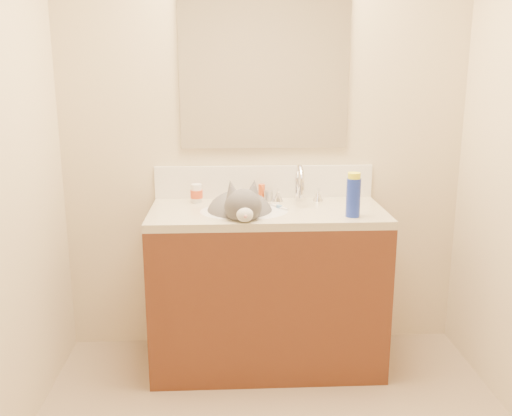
{
  "coord_description": "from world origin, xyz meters",
  "views": [
    {
      "loc": [
        -0.2,
        -1.85,
        1.58
      ],
      "look_at": [
        -0.06,
        0.92,
        0.88
      ],
      "focal_mm": 40.0,
      "sensor_mm": 36.0,
      "label": 1
    }
  ],
  "objects": [
    {
      "name": "room_shell",
      "position": [
        0.0,
        0.0,
        1.49
      ],
      "size": [
        2.24,
        2.54,
        2.52
      ],
      "color": "beige",
      "rests_on": "ground"
    },
    {
      "name": "vanity_cabinet",
      "position": [
        0.0,
        0.97,
        0.41
      ],
      "size": [
        1.2,
        0.55,
        0.82
      ],
      "primitive_type": "cube",
      "color": "#532816",
      "rests_on": "ground"
    },
    {
      "name": "counter_slab",
      "position": [
        0.0,
        0.97,
        0.84
      ],
      "size": [
        1.2,
        0.55,
        0.04
      ],
      "primitive_type": "cube",
      "color": "#C0B497",
      "rests_on": "vanity_cabinet"
    },
    {
      "name": "basin",
      "position": [
        -0.12,
        0.94,
        0.79
      ],
      "size": [
        0.45,
        0.36,
        0.14
      ],
      "primitive_type": "ellipsoid",
      "color": "white",
      "rests_on": "vanity_cabinet"
    },
    {
      "name": "faucet",
      "position": [
        0.18,
        1.11,
        0.95
      ],
      "size": [
        0.28,
        0.2,
        0.21
      ],
      "color": "silver",
      "rests_on": "counter_slab"
    },
    {
      "name": "cat",
      "position": [
        -0.14,
        0.94,
        0.85
      ],
      "size": [
        0.41,
        0.49,
        0.35
      ],
      "rotation": [
        0.0,
        0.0,
        0.08
      ],
      "color": "#4C494C",
      "rests_on": "basin"
    },
    {
      "name": "backsplash",
      "position": [
        0.0,
        1.24,
        0.95
      ],
      "size": [
        1.2,
        0.02,
        0.18
      ],
      "primitive_type": "cube",
      "color": "white",
      "rests_on": "counter_slab"
    },
    {
      "name": "mirror",
      "position": [
        0.0,
        1.24,
        1.54
      ],
      "size": [
        0.9,
        0.02,
        0.8
      ],
      "primitive_type": "cube",
      "color": "white",
      "rests_on": "room_shell"
    },
    {
      "name": "pill_bottle",
      "position": [
        -0.37,
        1.14,
        0.91
      ],
      "size": [
        0.06,
        0.06,
        0.1
      ],
      "primitive_type": "cylinder",
      "rotation": [
        0.0,
        0.0,
        0.02
      ],
      "color": "white",
      "rests_on": "counter_slab"
    },
    {
      "name": "pill_label",
      "position": [
        -0.37,
        1.14,
        0.91
      ],
      "size": [
        0.07,
        0.07,
        0.04
      ],
      "primitive_type": "cylinder",
      "rotation": [
        0.0,
        0.0,
        0.02
      ],
      "color": "#D34B23",
      "rests_on": "pill_bottle"
    },
    {
      "name": "silver_jar",
      "position": [
        0.02,
        1.16,
        0.89
      ],
      "size": [
        0.06,
        0.06,
        0.06
      ],
      "primitive_type": "cylinder",
      "rotation": [
        0.0,
        0.0,
        -0.22
      ],
      "color": "#B7B7BC",
      "rests_on": "counter_slab"
    },
    {
      "name": "amber_bottle",
      "position": [
        -0.02,
        1.18,
        0.9
      ],
      "size": [
        0.04,
        0.04,
        0.09
      ],
      "primitive_type": "cylinder",
      "rotation": [
        0.0,
        0.0,
        0.11
      ],
      "color": "#D75019",
      "rests_on": "counter_slab"
    },
    {
      "name": "toothbrush",
      "position": [
        0.06,
        1.0,
        0.86
      ],
      "size": [
        0.08,
        0.12,
        0.01
      ],
      "primitive_type": "cube",
      "rotation": [
        0.0,
        0.0,
        0.55
      ],
      "color": "white",
      "rests_on": "counter_slab"
    },
    {
      "name": "toothbrush_head",
      "position": [
        0.06,
        1.0,
        0.87
      ],
      "size": [
        0.03,
        0.03,
        0.02
      ],
      "primitive_type": "cube",
      "rotation": [
        0.0,
        0.0,
        0.55
      ],
      "color": "#6093CD",
      "rests_on": "counter_slab"
    },
    {
      "name": "spray_can",
      "position": [
        0.41,
        0.81,
        0.95
      ],
      "size": [
        0.07,
        0.07,
        0.19
      ],
      "primitive_type": "cylinder",
      "rotation": [
        0.0,
        0.0,
        -0.03
      ],
      "color": "#182EAE",
      "rests_on": "counter_slab"
    },
    {
      "name": "spray_cap",
      "position": [
        0.41,
        0.81,
        1.06
      ],
      "size": [
        0.06,
        0.06,
        0.04
      ],
      "primitive_type": "cylinder",
      "rotation": [
        0.0,
        0.0,
        -0.03
      ],
      "color": "#FFFB1A",
      "rests_on": "spray_can"
    }
  ]
}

